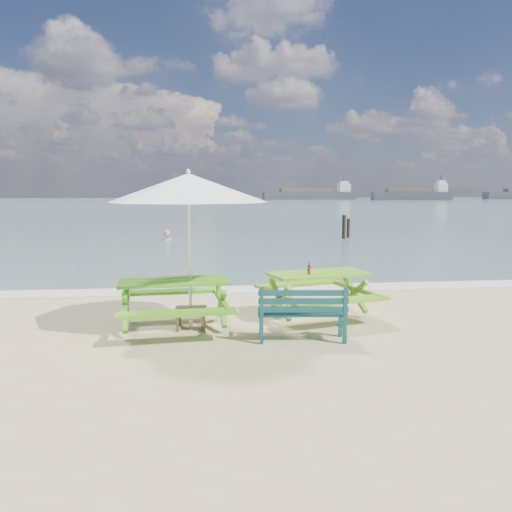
{
  "coord_description": "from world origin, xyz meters",
  "views": [
    {
      "loc": [
        -0.79,
        -6.84,
        2.29
      ],
      "look_at": [
        0.32,
        3.0,
        1.0
      ],
      "focal_mm": 35.0,
      "sensor_mm": 36.0,
      "label": 1
    }
  ],
  "objects": [
    {
      "name": "sea",
      "position": [
        0.0,
        85.0,
        0.0
      ],
      "size": [
        300.0,
        300.0,
        0.0
      ],
      "primitive_type": "plane",
      "color": "slate",
      "rests_on": "ground"
    },
    {
      "name": "foam_strip",
      "position": [
        0.0,
        4.6,
        0.01
      ],
      "size": [
        22.0,
        0.9,
        0.01
      ],
      "primitive_type": "cube",
      "color": "silver",
      "rests_on": "ground"
    },
    {
      "name": "picnic_table_left",
      "position": [
        -1.22,
        1.31,
        0.41
      ],
      "size": [
        1.94,
        2.12,
        0.85
      ],
      "color": "#4DA218",
      "rests_on": "ground"
    },
    {
      "name": "picnic_table_right",
      "position": [
        1.33,
        1.86,
        0.4
      ],
      "size": [
        2.18,
        2.32,
        0.83
      ],
      "color": "#62A218",
      "rests_on": "ground"
    },
    {
      "name": "park_bench",
      "position": [
        0.76,
        0.53,
        0.26
      ],
      "size": [
        1.39,
        0.6,
        0.83
      ],
      "color": "#0F3D41",
      "rests_on": "ground"
    },
    {
      "name": "side_table",
      "position": [
        -0.96,
        1.39,
        0.18
      ],
      "size": [
        0.54,
        0.54,
        0.34
      ],
      "color": "brown",
      "rests_on": "ground"
    },
    {
      "name": "patio_umbrella",
      "position": [
        -0.96,
        1.39,
        2.34
      ],
      "size": [
        2.72,
        2.72,
        2.58
      ],
      "color": "silver",
      "rests_on": "ground"
    },
    {
      "name": "beer_bottle",
      "position": [
        1.12,
        1.71,
        0.91
      ],
      "size": [
        0.06,
        0.06,
        0.23
      ],
      "color": "brown",
      "rests_on": "picnic_table_right"
    },
    {
      "name": "swimmer",
      "position": [
        -2.34,
        16.99,
        -0.44
      ],
      "size": [
        0.75,
        0.59,
        1.83
      ],
      "color": "tan",
      "rests_on": "ground"
    },
    {
      "name": "mooring_pilings",
      "position": [
        6.29,
        16.78,
        0.43
      ],
      "size": [
        0.58,
        0.78,
        1.35
      ],
      "color": "black",
      "rests_on": "ground"
    },
    {
      "name": "cargo_ships",
      "position": [
        75.78,
        119.96,
        1.18
      ],
      "size": [
        111.39,
        20.8,
        4.4
      ],
      "color": "#383D42",
      "rests_on": "ground"
    }
  ]
}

